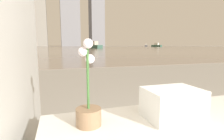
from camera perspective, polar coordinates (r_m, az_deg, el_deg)
name	(u,v)px	position (r m, az deg, el deg)	size (l,w,h in m)	color
potted_orchid	(88,105)	(0.86, -7.73, -11.27)	(0.12, 0.12, 0.42)	#8C6B4C
towel_stack	(172,103)	(1.00, 19.08, -10.28)	(0.29, 0.21, 0.16)	white
harbor_water	(59,48)	(61.88, -16.84, 7.03)	(180.00, 110.00, 0.01)	gray
harbor_boat_0	(146,45)	(94.48, 11.07, 7.86)	(3.23, 4.29, 1.54)	#4C4C51
harbor_boat_1	(94,46)	(46.47, -5.81, 7.87)	(3.61, 5.19, 1.85)	#335647
harbor_boat_3	(157,45)	(85.36, 14.35, 7.79)	(3.67, 5.01, 1.80)	#335647
skyline_tower_3	(70,16)	(119.62, -13.57, 16.90)	(11.87, 9.57, 38.79)	slate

